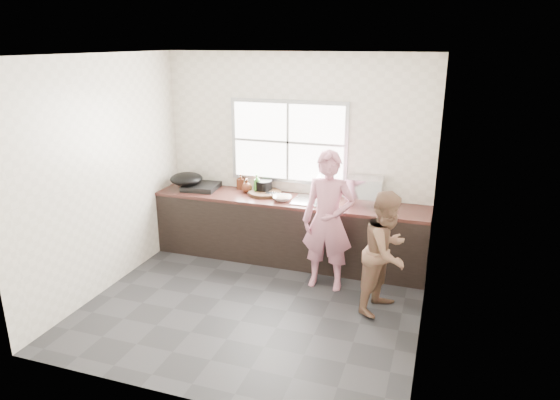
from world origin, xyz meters
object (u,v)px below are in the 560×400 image
(bottle_green, at_px, (257,184))
(wok, at_px, (186,179))
(bowl_mince, at_px, (282,198))
(bowl_held, at_px, (327,206))
(bottle_brown_short, at_px, (247,186))
(plate_food, at_px, (252,191))
(dish_rack, at_px, (365,191))
(bottle_brown_tall, at_px, (241,182))
(person_side, at_px, (386,252))
(black_pot, at_px, (263,187))
(glass_jar, at_px, (242,186))
(cutting_board, at_px, (265,193))
(burner, at_px, (201,187))
(pot_lid_right, at_px, (211,187))
(bowl_crabs, at_px, (324,201))
(pot_lid_left, at_px, (191,187))
(woman, at_px, (328,225))

(bottle_green, height_order, wok, bottle_green)
(bowl_mince, xyz_separation_m, bowl_held, (0.62, -0.12, 0.00))
(bowl_mince, xyz_separation_m, bottle_brown_short, (-0.57, 0.20, 0.06))
(plate_food, xyz_separation_m, dish_rack, (1.54, -0.04, 0.16))
(bottle_brown_tall, relative_size, wok, 0.45)
(person_side, xyz_separation_m, bottle_green, (-1.87, 1.01, 0.32))
(black_pot, distance_m, glass_jar, 0.35)
(cutting_board, xyz_separation_m, burner, (-0.93, -0.04, 0.01))
(bowl_mince, distance_m, pot_lid_right, 1.18)
(black_pot, relative_size, burner, 0.53)
(bowl_mince, bearing_deg, bowl_held, -10.93)
(bowl_crabs, height_order, glass_jar, glass_jar)
(plate_food, relative_size, burner, 0.50)
(cutting_board, height_order, wok, wok)
(cutting_board, xyz_separation_m, bottle_brown_short, (-0.27, 0.02, 0.07))
(black_pot, bearing_deg, bowl_held, -20.89)
(pot_lid_left, bearing_deg, dish_rack, 1.84)
(bottle_brown_tall, distance_m, bottle_brown_short, 0.19)
(bowl_held, height_order, wok, wok)
(plate_food, bearing_deg, woman, -31.09)
(bowl_held, distance_m, bottle_green, 1.10)
(bottle_brown_short, distance_m, glass_jar, 0.18)
(bowl_held, bearing_deg, bottle_green, 162.97)
(bottle_brown_short, height_order, wok, wok)
(bowl_held, xyz_separation_m, pot_lid_left, (-2.02, 0.27, -0.03))
(bottle_green, height_order, dish_rack, dish_rack)
(burner, bearing_deg, black_pot, 7.46)
(wok, bearing_deg, bottle_brown_tall, 19.00)
(person_side, distance_m, wok, 3.01)
(person_side, relative_size, bowl_mince, 5.57)
(bowl_mince, distance_m, black_pot, 0.44)
(bottle_brown_tall, bearing_deg, wok, -161.00)
(bowl_held, relative_size, black_pot, 0.84)
(glass_jar, bearing_deg, black_pot, -11.17)
(plate_food, xyz_separation_m, burner, (-0.71, -0.13, 0.02))
(burner, relative_size, pot_lid_right, 1.94)
(bottle_brown_tall, xyz_separation_m, pot_lid_left, (-0.68, -0.17, -0.09))
(woman, distance_m, glass_jar, 1.63)
(woman, relative_size, black_pot, 6.55)
(cutting_board, bearing_deg, bowl_held, -17.64)
(black_pot, bearing_deg, bottle_green, -144.78)
(bowl_crabs, relative_size, bowl_held, 1.08)
(person_side, distance_m, bowl_mince, 1.66)
(burner, bearing_deg, glass_jar, 18.74)
(burner, xyz_separation_m, wok, (-0.19, -0.06, 0.11))
(bottle_brown_short, xyz_separation_m, burner, (-0.66, -0.06, -0.05))
(wok, height_order, pot_lid_left, wok)
(bottle_brown_tall, bearing_deg, black_pot, -10.56)
(bottle_green, bearing_deg, plate_food, 145.11)
(bottle_brown_short, bearing_deg, woman, -27.65)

